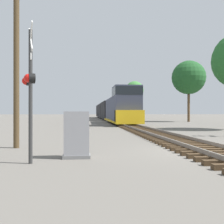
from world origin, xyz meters
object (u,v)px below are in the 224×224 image
Objects in this scene: tree_mid_background at (189,78)px; tree_deep_background at (135,91)px; crossing_signal_near at (30,84)px; utility_pole at (16,61)px; relay_cabinet at (77,135)px; freight_train at (108,110)px.

tree_mid_background reaches higher than tree_deep_background.
tree_mid_background is at bearing 133.21° from crossing_signal_near.
crossing_signal_near is at bearing -69.94° from utility_pole.
utility_pole is 54.98m from tree_deep_background.
relay_cabinet is (1.42, 0.88, -1.66)m from crossing_signal_near.
crossing_signal_near is 2.67× the size of relay_cabinet.
tree_deep_background is at bearing 102.72° from tree_mid_background.
freight_train is 7.86× the size of utility_pole.
freight_train is 12.54m from tree_deep_background.
tree_mid_background is at bearing 56.33° from utility_pole.
relay_cabinet is 5.04m from utility_pole.
crossing_signal_near is at bearing -103.79° from tree_deep_background.
freight_train is 13.57× the size of crossing_signal_near.
tree_deep_background reaches higher than freight_train.
tree_deep_background reaches higher than relay_cabinet.
relay_cabinet is at bearing 103.91° from crossing_signal_near.
tree_mid_background is (12.39, -13.54, 5.44)m from freight_train.
freight_train is at bearing 132.47° from tree_mid_background.
utility_pole is at bearing -123.67° from tree_mid_background.
freight_train is 5.71× the size of tree_mid_background.
tree_mid_background is at bearing 62.28° from relay_cabinet.
crossing_signal_near is 2.35m from relay_cabinet.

